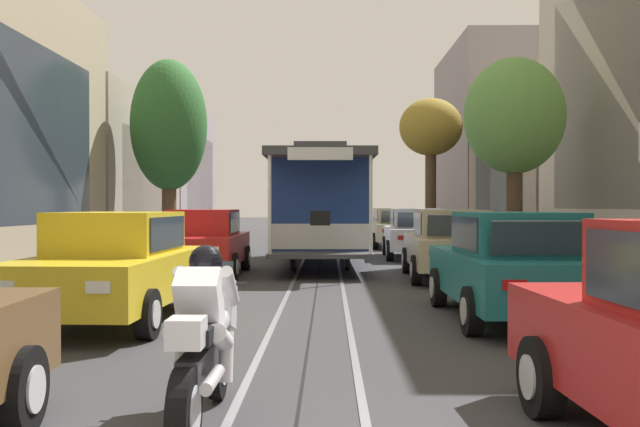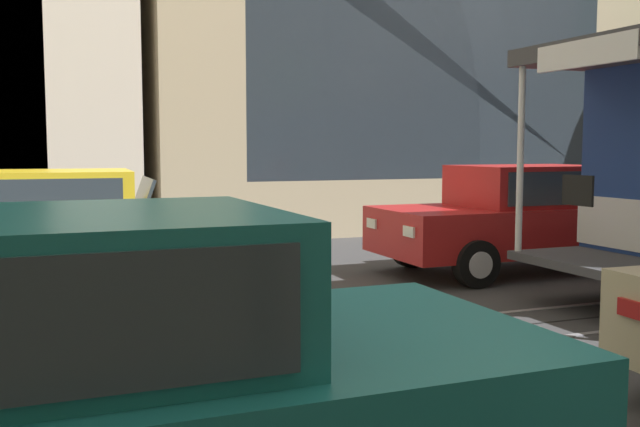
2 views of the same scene
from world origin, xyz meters
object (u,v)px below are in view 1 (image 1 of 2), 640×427
object	(u,v)px
parked_car_beige_fifth_right	(394,228)
parked_car_beige_mid_right	(450,244)
parked_car_white_fourth_right	(415,233)
parked_car_red_mid_left	(203,242)
cable_car_trolley	(320,206)
street_tree_kerb_right_second	(514,118)
parked_car_teal_second_right	(514,265)
street_tree_kerb_left_second	(169,127)
motorcycle_with_rider	(203,341)
street_tree_kerb_right_mid	(431,130)
parked_car_yellow_second_left	(115,266)

from	to	relation	value
parked_car_beige_fifth_right	parked_car_beige_mid_right	bearing A→B (deg)	-89.22
parked_car_white_fourth_right	parked_car_beige_fifth_right	bearing A→B (deg)	91.67
parked_car_red_mid_left	cable_car_trolley	distance (m)	4.47
parked_car_red_mid_left	street_tree_kerb_right_second	bearing A→B (deg)	14.28
parked_car_teal_second_right	parked_car_beige_mid_right	xyz separation A→B (m)	(0.06, 5.78, 0.00)
street_tree_kerb_right_second	cable_car_trolley	world-z (taller)	street_tree_kerb_right_second
street_tree_kerb_left_second	parked_car_beige_mid_right	bearing A→B (deg)	-46.67
street_tree_kerb_right_second	motorcycle_with_rider	world-z (taller)	street_tree_kerb_right_second
street_tree_kerb_right_second	street_tree_kerb_right_mid	bearing A→B (deg)	90.49
cable_car_trolley	parked_car_teal_second_right	bearing A→B (deg)	-73.56
parked_car_yellow_second_left	parked_car_beige_fifth_right	xyz separation A→B (m)	(5.68, 18.24, 0.00)
parked_car_beige_mid_right	parked_car_yellow_second_left	bearing A→B (deg)	-134.34
parked_car_teal_second_right	cable_car_trolley	xyz separation A→B (m)	(-2.95, 10.01, 0.86)
parked_car_white_fourth_right	parked_car_beige_fifth_right	world-z (taller)	same
parked_car_teal_second_right	street_tree_kerb_left_second	bearing A→B (deg)	119.62
street_tree_kerb_right_mid	parked_car_white_fourth_right	bearing A→B (deg)	-100.59
street_tree_kerb_right_second	street_tree_kerb_right_mid	size ratio (longest dim) A/B	0.83
parked_car_red_mid_left	street_tree_kerb_left_second	xyz separation A→B (m)	(-2.64, 8.09, 3.66)
parked_car_teal_second_right	cable_car_trolley	distance (m)	10.47
parked_car_beige_mid_right	motorcycle_with_rider	bearing A→B (deg)	-108.90
cable_car_trolley	motorcycle_with_rider	xyz separation A→B (m)	(-0.71, -15.08, -1.01)
parked_car_yellow_second_left	motorcycle_with_rider	distance (m)	5.32
parked_car_beige_fifth_right	motorcycle_with_rider	size ratio (longest dim) A/B	2.22
parked_car_teal_second_right	street_tree_kerb_right_second	distance (m)	9.48
street_tree_kerb_right_mid	parked_car_beige_mid_right	bearing A→B (deg)	-96.70
parked_car_yellow_second_left	parked_car_teal_second_right	bearing A→B (deg)	2.02
street_tree_kerb_right_mid	cable_car_trolley	world-z (taller)	street_tree_kerb_right_mid
parked_car_white_fourth_right	parked_car_beige_fifth_right	xyz separation A→B (m)	(-0.17, 5.73, 0.00)
street_tree_kerb_right_second	parked_car_yellow_second_left	bearing A→B (deg)	-132.28
parked_car_red_mid_left	parked_car_white_fourth_right	xyz separation A→B (m)	(5.78, 5.70, 0.00)
parked_car_beige_fifth_right	motorcycle_with_rider	xyz separation A→B (m)	(-3.55, -23.11, -0.15)
parked_car_red_mid_left	street_tree_kerb_left_second	size ratio (longest dim) A/B	0.64
parked_car_beige_mid_right	motorcycle_with_rider	size ratio (longest dim) A/B	2.22
parked_car_beige_fifth_right	parked_car_red_mid_left	bearing A→B (deg)	-116.15
parked_car_yellow_second_left	street_tree_kerb_right_second	xyz separation A→B (m)	(8.04, 8.84, 3.21)
parked_car_red_mid_left	parked_car_teal_second_right	size ratio (longest dim) A/B	1.00
motorcycle_with_rider	parked_car_yellow_second_left	bearing A→B (deg)	113.70
parked_car_beige_fifth_right	street_tree_kerb_left_second	size ratio (longest dim) A/B	0.64
parked_car_yellow_second_left	street_tree_kerb_right_second	distance (m)	12.37
parked_car_red_mid_left	motorcycle_with_rider	world-z (taller)	parked_car_red_mid_left
street_tree_kerb_right_second	motorcycle_with_rider	xyz separation A→B (m)	(-5.90, -13.71, -3.36)
parked_car_teal_second_right	street_tree_kerb_right_mid	world-z (taller)	street_tree_kerb_right_mid
motorcycle_with_rider	parked_car_teal_second_right	bearing A→B (deg)	54.17
motorcycle_with_rider	parked_car_white_fourth_right	bearing A→B (deg)	77.93
street_tree_kerb_right_second	motorcycle_with_rider	size ratio (longest dim) A/B	2.83
parked_car_beige_fifth_right	cable_car_trolley	xyz separation A→B (m)	(-2.84, -8.03, 0.86)
parked_car_white_fourth_right	street_tree_kerb_right_second	world-z (taller)	street_tree_kerb_right_second
parked_car_yellow_second_left	street_tree_kerb_right_mid	bearing A→B (deg)	71.43
street_tree_kerb_right_second	parked_car_beige_fifth_right	bearing A→B (deg)	104.06
parked_car_beige_fifth_right	street_tree_kerb_right_mid	bearing A→B (deg)	67.21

